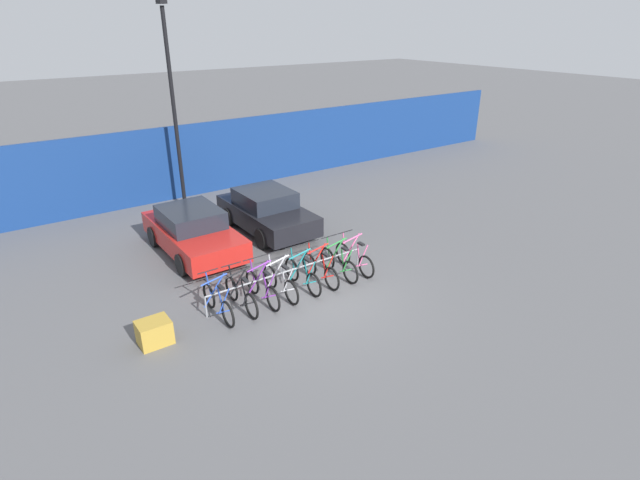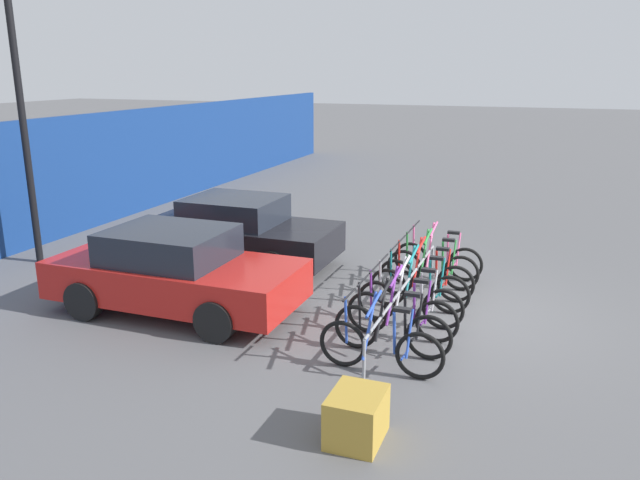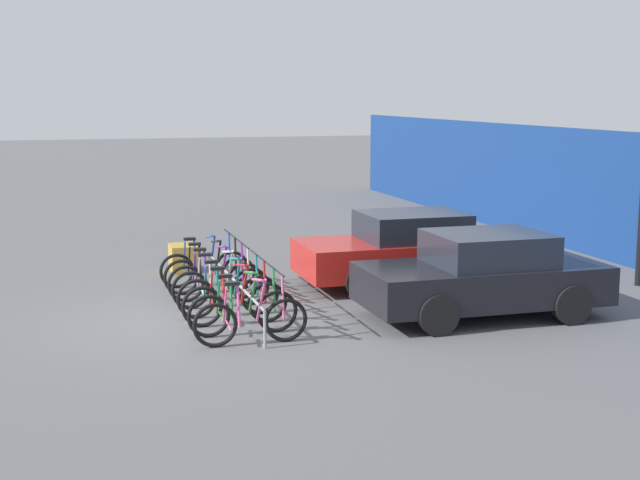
# 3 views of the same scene
# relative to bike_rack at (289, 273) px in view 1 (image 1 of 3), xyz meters

# --- Properties ---
(ground_plane) EXTENTS (120.00, 120.00, 0.00)m
(ground_plane) POSITION_rel_bike_rack_xyz_m (0.44, -0.68, -0.50)
(ground_plane) COLOR #59595B
(hoarding_wall) EXTENTS (36.00, 0.16, 2.83)m
(hoarding_wall) POSITION_rel_bike_rack_xyz_m (0.44, 8.82, 0.92)
(hoarding_wall) COLOR navy
(hoarding_wall) RESTS_ON ground
(bike_rack) EXTENTS (4.70, 0.04, 0.57)m
(bike_rack) POSITION_rel_bike_rack_xyz_m (0.00, 0.00, 0.00)
(bike_rack) COLOR gray
(bike_rack) RESTS_ON ground
(bicycle_blue) EXTENTS (0.68, 1.71, 1.05)m
(bicycle_blue) POSITION_rel_bike_rack_xyz_m (-2.08, -0.15, -0.12)
(bicycle_blue) COLOR black
(bicycle_blue) RESTS_ON ground
(bicycle_black) EXTENTS (0.68, 1.71, 1.05)m
(bicycle_black) POSITION_rel_bike_rack_xyz_m (-1.47, -0.15, -0.12)
(bicycle_black) COLOR black
(bicycle_black) RESTS_ON ground
(bicycle_purple) EXTENTS (0.68, 1.71, 1.05)m
(bicycle_purple) POSITION_rel_bike_rack_xyz_m (-0.88, -0.15, -0.12)
(bicycle_purple) COLOR black
(bicycle_purple) RESTS_ON ground
(bicycle_silver) EXTENTS (0.68, 1.71, 1.05)m
(bicycle_silver) POSITION_rel_bike_rack_xyz_m (-0.35, -0.15, -0.12)
(bicycle_silver) COLOR black
(bicycle_silver) RESTS_ON ground
(bicycle_teal) EXTENTS (0.68, 1.71, 1.05)m
(bicycle_teal) POSITION_rel_bike_rack_xyz_m (0.33, -0.15, -0.12)
(bicycle_teal) COLOR black
(bicycle_teal) RESTS_ON ground
(bicycle_red) EXTENTS (0.68, 1.71, 1.05)m
(bicycle_red) POSITION_rel_bike_rack_xyz_m (0.90, -0.15, -0.12)
(bicycle_red) COLOR black
(bicycle_red) RESTS_ON ground
(bicycle_green) EXTENTS (0.68, 1.71, 1.05)m
(bicycle_green) POSITION_rel_bike_rack_xyz_m (1.52, -0.15, -0.12)
(bicycle_green) COLOR black
(bicycle_green) RESTS_ON ground
(bicycle_pink) EXTENTS (0.68, 1.71, 1.05)m
(bicycle_pink) POSITION_rel_bike_rack_xyz_m (2.08, -0.15, -0.12)
(bicycle_pink) COLOR black
(bicycle_pink) RESTS_ON ground
(car_red) EXTENTS (1.91, 4.13, 1.40)m
(car_red) POSITION_rel_bike_rack_xyz_m (-1.13, 3.61, 0.19)
(car_red) COLOR red
(car_red) RESTS_ON ground
(car_black) EXTENTS (1.91, 3.97, 1.40)m
(car_black) POSITION_rel_bike_rack_xyz_m (1.54, 3.84, 0.19)
(car_black) COLOR black
(car_black) RESTS_ON ground
(lamp_post) EXTENTS (0.24, 0.44, 7.19)m
(lamp_post) POSITION_rel_bike_rack_xyz_m (0.20, 7.83, 3.46)
(lamp_post) COLOR black
(lamp_post) RESTS_ON ground
(cargo_crate) EXTENTS (0.70, 0.56, 0.55)m
(cargo_crate) POSITION_rel_bike_rack_xyz_m (-3.67, -0.32, -0.22)
(cargo_crate) COLOR #B28C33
(cargo_crate) RESTS_ON ground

